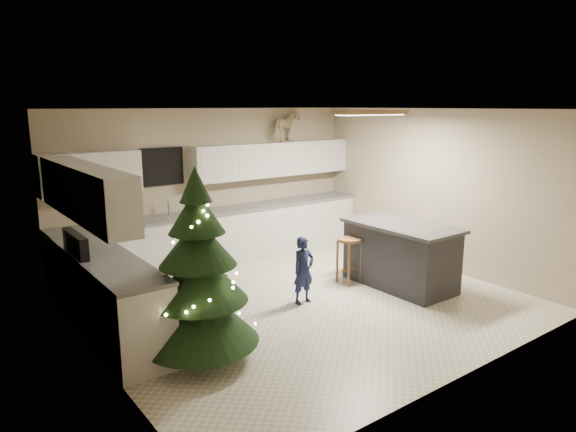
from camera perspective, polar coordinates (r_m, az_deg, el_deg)
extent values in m
plane|color=beige|center=(7.16, 1.70, -9.52)|extent=(5.50, 5.50, 0.00)
cube|color=tan|center=(8.85, -8.38, 3.32)|extent=(5.50, 0.02, 2.60)
cube|color=tan|center=(5.13, 19.49, -3.77)|extent=(5.50, 0.02, 2.60)
cube|color=tan|center=(5.55, -21.08, -2.70)|extent=(0.02, 5.00, 2.60)
cube|color=tan|center=(8.74, 16.04, 2.86)|extent=(0.02, 5.00, 2.60)
cube|color=silver|center=(6.65, 1.85, 11.79)|extent=(5.50, 5.00, 0.02)
cube|color=brown|center=(7.60, 9.20, 11.32)|extent=(1.25, 0.32, 0.06)
cube|color=white|center=(7.60, 9.19, 11.05)|extent=(1.15, 0.24, 0.02)
cube|color=silver|center=(8.76, -7.27, -2.42)|extent=(5.48, 0.60, 0.90)
cube|color=silver|center=(6.43, -19.41, -8.52)|extent=(0.60, 2.60, 0.90)
cube|color=slate|center=(8.64, -7.32, 0.58)|extent=(5.48, 0.62, 0.04)
cube|color=slate|center=(6.28, -19.62, -4.49)|extent=(0.62, 2.60, 0.04)
cube|color=silver|center=(7.86, -21.11, 4.47)|extent=(1.40, 0.35, 0.60)
cube|color=silver|center=(9.25, -1.63, 6.32)|extent=(3.20, 0.35, 0.60)
cube|color=silver|center=(6.20, -21.67, 2.54)|extent=(0.35, 2.60, 0.60)
cube|color=black|center=(8.38, -13.80, 5.36)|extent=(0.70, 0.04, 0.60)
cube|color=#99999E|center=(8.26, -12.78, -0.31)|extent=(0.55, 0.40, 0.06)
cylinder|color=#99999E|center=(8.32, -13.12, 0.89)|extent=(0.03, 0.03, 0.24)
cube|color=black|center=(6.70, -20.03, -7.71)|extent=(0.64, 0.75, 0.90)
cube|color=black|center=(6.47, -22.53, -3.05)|extent=(0.10, 0.75, 0.30)
cube|color=black|center=(7.81, 12.34, -4.43)|extent=(0.80, 1.60, 0.90)
cube|color=#272729|center=(7.69, 12.50, -1.04)|extent=(0.90, 1.70, 0.05)
cylinder|color=brown|center=(7.75, 6.89, -2.64)|extent=(0.36, 0.36, 0.04)
cylinder|color=brown|center=(7.67, 6.78, -5.49)|extent=(0.04, 0.04, 0.65)
cylinder|color=brown|center=(7.84, 8.15, -5.13)|extent=(0.04, 0.04, 0.65)
cylinder|color=brown|center=(7.85, 5.49, -5.05)|extent=(0.04, 0.04, 0.65)
cylinder|color=brown|center=(8.02, 6.86, -4.71)|extent=(0.04, 0.04, 0.65)
cube|color=brown|center=(7.88, 6.80, -5.87)|extent=(0.28, 0.03, 0.03)
cylinder|color=#3F2816|center=(5.74, -9.60, -13.92)|extent=(0.11, 0.11, 0.27)
cone|color=#18361A|center=(5.59, -9.74, -10.54)|extent=(1.25, 1.25, 0.64)
cone|color=#18361A|center=(5.45, -9.89, -6.54)|extent=(1.03, 1.03, 0.55)
cone|color=#18361A|center=(5.34, -10.04, -2.82)|extent=(0.81, 0.81, 0.50)
cone|color=#18361A|center=(5.27, -10.17, 0.55)|extent=(0.59, 0.59, 0.46)
cone|color=#18361A|center=(5.22, -10.28, 3.50)|extent=(0.33, 0.33, 0.37)
sphere|color=#FFD88C|center=(5.99, -4.00, -11.64)|extent=(0.03, 0.03, 0.03)
sphere|color=#FFD88C|center=(6.13, -5.75, -10.61)|extent=(0.03, 0.03, 0.03)
sphere|color=#FFD88C|center=(6.20, -7.87, -9.92)|extent=(0.03, 0.03, 0.03)
sphere|color=#FFD88C|center=(6.19, -10.10, -9.54)|extent=(0.03, 0.03, 0.03)
sphere|color=#FFD88C|center=(6.11, -12.17, -9.44)|extent=(0.03, 0.03, 0.03)
sphere|color=#FFD88C|center=(5.97, -13.86, -9.56)|extent=(0.03, 0.03, 0.03)
sphere|color=#FFD88C|center=(5.78, -14.97, -9.85)|extent=(0.03, 0.03, 0.03)
sphere|color=#FFD88C|center=(5.57, -15.32, -10.19)|extent=(0.03, 0.03, 0.03)
sphere|color=#FFD88C|center=(5.37, -14.84, -10.48)|extent=(0.03, 0.03, 0.03)
sphere|color=#FFD88C|center=(5.20, -13.56, -10.58)|extent=(0.03, 0.03, 0.03)
sphere|color=#FFD88C|center=(5.10, -11.70, -10.39)|extent=(0.03, 0.03, 0.03)
sphere|color=#FFD88C|center=(5.06, -9.62, -9.88)|extent=(0.03, 0.03, 0.03)
sphere|color=#FFD88C|center=(5.10, -7.74, -9.06)|extent=(0.03, 0.03, 0.03)
sphere|color=#FFD88C|center=(5.19, -6.36, -8.06)|extent=(0.03, 0.03, 0.03)
sphere|color=#FFD88C|center=(5.32, -5.68, -6.99)|extent=(0.03, 0.03, 0.03)
sphere|color=#FFD88C|center=(5.45, -5.70, -5.97)|extent=(0.03, 0.03, 0.03)
sphere|color=#FFD88C|center=(5.57, -6.32, -5.06)|extent=(0.03, 0.03, 0.03)
sphere|color=#FFD88C|center=(5.66, -7.37, -4.31)|extent=(0.03, 0.03, 0.03)
sphere|color=#FFD88C|center=(5.70, -8.66, -3.72)|extent=(0.03, 0.03, 0.03)
sphere|color=#FFD88C|center=(5.70, -10.01, -3.27)|extent=(0.03, 0.03, 0.03)
sphere|color=#FFD88C|center=(5.65, -11.23, -2.95)|extent=(0.03, 0.03, 0.03)
sphere|color=#FFD88C|center=(5.56, -12.19, -2.71)|extent=(0.03, 0.03, 0.03)
sphere|color=#FFD88C|center=(5.45, -12.76, -2.51)|extent=(0.03, 0.03, 0.03)
sphere|color=#FFD88C|center=(5.34, -12.90, -2.30)|extent=(0.03, 0.03, 0.03)
sphere|color=#FFD88C|center=(5.23, -12.60, -2.03)|extent=(0.03, 0.03, 0.03)
sphere|color=#FFD88C|center=(5.15, -11.94, -1.67)|extent=(0.03, 0.03, 0.03)
sphere|color=#FFD88C|center=(5.10, -11.09, -1.21)|extent=(0.03, 0.03, 0.03)
sphere|color=#FFD88C|center=(5.09, -10.20, -0.65)|extent=(0.03, 0.03, 0.03)
sphere|color=#FFD88C|center=(5.11, -9.44, -0.02)|extent=(0.03, 0.03, 0.03)
sphere|color=#FFD88C|center=(5.15, -8.94, 0.64)|extent=(0.03, 0.03, 0.03)
sphere|color=#FFD88C|center=(5.19, -8.73, 1.29)|extent=(0.03, 0.03, 0.03)
sphere|color=#FFD88C|center=(5.24, -8.80, 1.93)|extent=(0.03, 0.03, 0.03)
sphere|color=#FFD88C|center=(5.27, -9.08, 2.52)|extent=(0.03, 0.03, 0.03)
sphere|color=#FFD88C|center=(5.29, -9.48, 3.07)|extent=(0.03, 0.03, 0.03)
sphere|color=#FFD88C|center=(5.29, -9.90, 3.58)|extent=(0.03, 0.03, 0.03)
sphere|color=#FFD88C|center=(5.28, -10.26, 4.07)|extent=(0.03, 0.03, 0.03)
sphere|color=silver|center=(5.90, -4.77, -10.77)|extent=(0.06, 0.06, 0.06)
sphere|color=silver|center=(5.83, -14.25, -9.84)|extent=(0.06, 0.06, 0.06)
sphere|color=silver|center=(5.12, -8.96, -10.93)|extent=(0.06, 0.06, 0.06)
sphere|color=silver|center=(5.76, -7.03, -6.63)|extent=(0.06, 0.06, 0.06)
sphere|color=silver|center=(5.50, -13.49, -6.15)|extent=(0.06, 0.06, 0.06)
sphere|color=silver|center=(5.14, -8.46, -5.48)|extent=(0.06, 0.06, 0.06)
sphere|color=silver|center=(5.56, -8.91, -2.54)|extent=(0.06, 0.06, 0.06)
sphere|color=silver|center=(5.29, -12.08, -1.75)|extent=(0.06, 0.06, 0.06)
sphere|color=silver|center=(5.19, -9.10, -0.20)|extent=(0.06, 0.06, 0.06)
sphere|color=silver|center=(5.33, -10.07, 1.73)|extent=(0.06, 0.06, 0.06)
sphere|color=silver|center=(5.21, -10.53, 3.16)|extent=(0.06, 0.06, 0.06)
imported|color=#10193D|center=(6.98, 1.73, -6.04)|extent=(0.34, 0.23, 0.93)
cube|color=brown|center=(9.36, -0.03, 8.31)|extent=(0.24, 0.02, 0.02)
cube|color=brown|center=(9.42, -0.31, 8.33)|extent=(0.24, 0.02, 0.02)
imported|color=#CCBE89|center=(9.38, -0.17, 9.98)|extent=(0.68, 0.51, 0.52)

